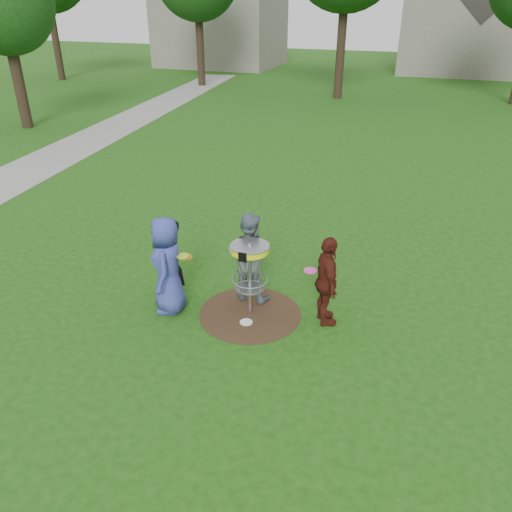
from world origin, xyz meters
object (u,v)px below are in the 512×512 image
(player_black, at_px, (172,265))
(player_grey, at_px, (249,257))
(player_blue, at_px, (168,265))
(disc_golf_basket, at_px, (250,263))
(player_maroon, at_px, (327,282))

(player_black, bearing_deg, player_grey, 86.99)
(player_blue, distance_m, disc_golf_basket, 1.43)
(player_maroon, bearing_deg, player_grey, 51.59)
(player_grey, distance_m, player_maroon, 1.53)
(player_blue, xyz_separation_m, player_grey, (1.16, 0.85, -0.04))
(player_black, bearing_deg, disc_golf_basket, 63.37)
(player_grey, bearing_deg, player_maroon, 168.15)
(player_black, distance_m, disc_golf_basket, 1.41)
(player_maroon, relative_size, disc_golf_basket, 1.15)
(player_black, height_order, player_grey, player_grey)
(player_blue, height_order, player_grey, player_blue)
(player_black, bearing_deg, player_blue, -33.67)
(player_blue, relative_size, player_black, 1.07)
(disc_golf_basket, bearing_deg, player_maroon, 9.45)
(player_blue, bearing_deg, player_black, 161.45)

